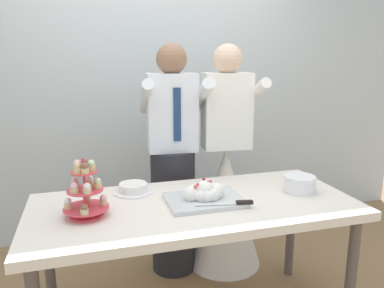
% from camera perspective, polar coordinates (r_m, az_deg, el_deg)
% --- Properties ---
extents(rear_wall, '(5.20, 0.10, 2.90)m').
position_cam_1_polar(rear_wall, '(3.31, -6.59, 10.98)').
color(rear_wall, silver).
rests_on(rear_wall, ground_plane).
extents(dessert_table, '(1.80, 0.80, 0.78)m').
position_cam_1_polar(dessert_table, '(2.13, 0.44, -10.77)').
color(dessert_table, silver).
rests_on(dessert_table, ground_plane).
extents(cupcake_stand, '(0.23, 0.23, 0.31)m').
position_cam_1_polar(cupcake_stand, '(1.96, -16.00, -7.02)').
color(cupcake_stand, '#D83F4C').
rests_on(cupcake_stand, dessert_table).
extents(main_cake_tray, '(0.43, 0.32, 0.13)m').
position_cam_1_polar(main_cake_tray, '(2.10, 1.97, -7.80)').
color(main_cake_tray, silver).
rests_on(main_cake_tray, dessert_table).
extents(plate_stack, '(0.19, 0.19, 0.10)m').
position_cam_1_polar(plate_stack, '(2.34, 16.16, -5.87)').
color(plate_stack, white).
rests_on(plate_stack, dessert_table).
extents(round_cake, '(0.24, 0.24, 0.06)m').
position_cam_1_polar(round_cake, '(2.27, -8.96, -6.72)').
color(round_cake, white).
rests_on(round_cake, dessert_table).
extents(person_groom, '(0.50, 0.53, 1.66)m').
position_cam_1_polar(person_groom, '(2.70, -2.93, -4.53)').
color(person_groom, '#232328').
rests_on(person_groom, ground_plane).
extents(person_bride, '(0.56, 0.56, 1.66)m').
position_cam_1_polar(person_bride, '(2.84, 5.05, -7.18)').
color(person_bride, white).
rests_on(person_bride, ground_plane).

